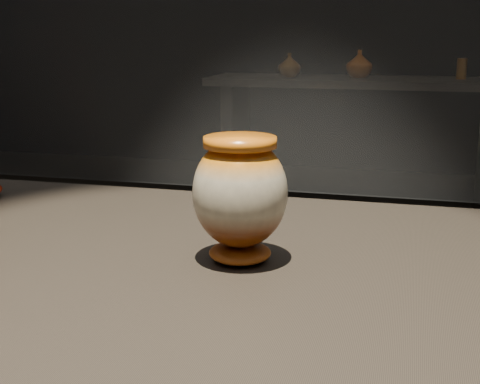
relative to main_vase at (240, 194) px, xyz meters
name	(u,v)px	position (x,y,z in m)	size (l,w,h in m)	color
main_vase	(240,194)	(0.00, 0.00, 0.00)	(0.18, 0.18, 0.18)	#622708
back_shelf	(357,117)	(-0.12, 3.66, -0.36)	(2.00, 0.60, 0.90)	black
back_vase_left	(289,65)	(-0.59, 3.61, -0.02)	(0.15, 0.15, 0.16)	#8E4F14
back_vase_mid	(359,64)	(-0.13, 3.68, -0.01)	(0.17, 0.17, 0.18)	#622708
back_vase_right	(462,69)	(0.53, 3.71, -0.03)	(0.06, 0.06, 0.13)	#8E4F14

